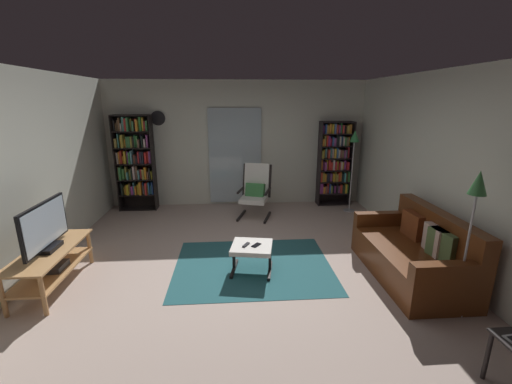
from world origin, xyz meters
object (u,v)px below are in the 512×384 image
bookshelf_near_tv (135,160)px  leather_sofa (415,254)px  wall_clock (158,118)px  lounge_armchair (255,189)px  tv_stand (51,262)px  floor_lamp_by_shelf (354,147)px  tv_remote (246,245)px  bookshelf_near_sofa (334,162)px  television (45,228)px  cell_phone (256,245)px  floor_lamp_by_sofa (475,205)px  ottoman (252,250)px

bookshelf_near_tv → leather_sofa: bookshelf_near_tv is taller
leather_sofa → wall_clock: 5.22m
leather_sofa → lounge_armchair: bearing=127.1°
tv_stand → floor_lamp_by_shelf: bearing=28.9°
tv_stand → tv_remote: (2.36, 0.18, 0.06)m
bookshelf_near_sofa → wall_clock: bearing=178.0°
tv_stand → television: television is taller
cell_phone → bookshelf_near_sofa: bearing=95.1°
television → floor_lamp_by_sofa: size_ratio=0.60×
television → floor_lamp_by_shelf: size_ratio=0.57×
lounge_armchair → tv_remote: 2.22m
lounge_armchair → tv_remote: size_ratio=7.10×
tv_stand → ottoman: 2.44m
bookshelf_near_tv → floor_lamp_by_shelf: size_ratio=1.17×
tv_remote → cell_phone: 0.13m
bookshelf_near_sofa → leather_sofa: bookshelf_near_sofa is taller
wall_clock → leather_sofa: bearing=-40.8°
bookshelf_near_sofa → ottoman: 3.50m
tv_stand → lounge_armchair: size_ratio=1.26×
floor_lamp_by_sofa → lounge_armchair: bearing=121.1°
ottoman → floor_lamp_by_shelf: floor_lamp_by_shelf is taller
ottoman → wall_clock: wall_clock is taller
lounge_armchair → floor_lamp_by_shelf: 2.10m
tv_stand → bookshelf_near_sofa: bearing=34.9°
television → ottoman: size_ratio=1.56×
bookshelf_near_sofa → cell_phone: bookshelf_near_sofa is taller
leather_sofa → lounge_armchair: (-1.87, 2.47, 0.22)m
tv_remote → floor_lamp_by_shelf: bearing=76.2°
leather_sofa → cell_phone: (-2.01, 0.26, 0.07)m
lounge_armchair → wall_clock: 2.45m
ottoman → tv_stand: bearing=-175.5°
bookshelf_near_tv → tv_stand: bearing=-94.6°
television → floor_lamp_by_sofa: bearing=-10.4°
leather_sofa → tv_remote: leather_sofa is taller
floor_lamp_by_shelf → tv_stand: bearing=-151.1°
television → lounge_armchair: (2.63, 2.38, -0.23)m
lounge_armchair → leather_sofa: bearing=-52.9°
television → bookshelf_near_tv: 3.01m
television → lounge_armchair: size_ratio=0.91×
lounge_armchair → ottoman: lounge_armchair is taller
floor_lamp_by_shelf → ottoman: bearing=-132.5°
bookshelf_near_sofa → bookshelf_near_tv: bearing=-179.2°
tv_remote → wall_clock: bearing=148.3°
tv_remote → wall_clock: (-1.64, 2.99, 1.46)m
floor_lamp_by_sofa → wall_clock: size_ratio=5.36×
leather_sofa → lounge_armchair: size_ratio=1.69×
floor_lamp_by_sofa → wall_clock: bearing=133.9°
bookshelf_near_sofa → ottoman: bearing=-124.1°
tv_stand → lounge_armchair: 3.56m
floor_lamp_by_sofa → floor_lamp_by_shelf: (-0.00, 3.36, 0.10)m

